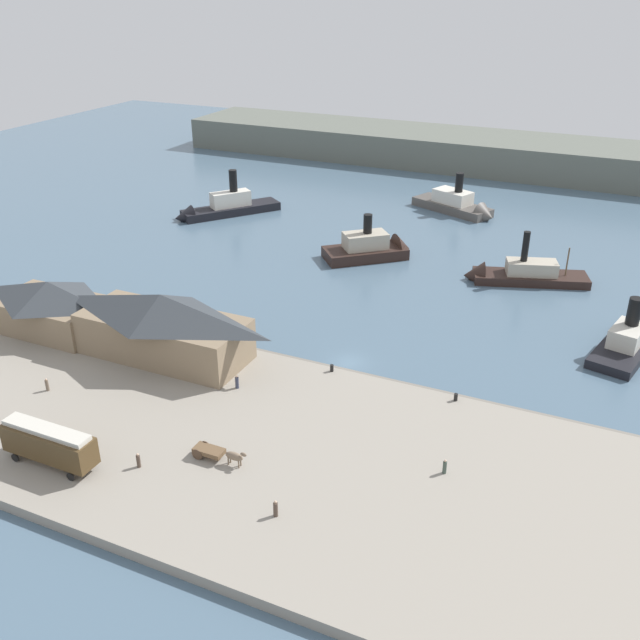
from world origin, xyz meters
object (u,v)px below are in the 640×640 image
pedestrian_near_cart (276,509)px  ferry_outer_harbor (374,248)px  horse_cart (217,453)px  ferry_shed_central_terminal (51,305)px  pedestrian_by_tram (237,382)px  mooring_post_center_west (332,368)px  mooring_post_west (456,397)px  pedestrian_near_west_shed (445,467)px  ferry_departing_north (631,338)px  pedestrian_standing_center (47,385)px  ferry_shed_customs_shed (163,325)px  ferry_mid_harbor (221,208)px  ferry_moored_east (515,274)px  street_tram (49,443)px  ferry_approaching_east (460,206)px  pedestrian_walking_west (138,461)px

pedestrian_near_cart → ferry_outer_harbor: bearing=103.4°
horse_cart → ferry_outer_harbor: bearing=96.3°
ferry_shed_central_terminal → pedestrian_by_tram: bearing=-5.3°
mooring_post_center_west → mooring_post_west: bearing=-0.5°
pedestrian_by_tram → pedestrian_near_cart: bearing=-50.5°
pedestrian_near_west_shed → mooring_post_west: 13.69m
mooring_post_west → ferry_departing_north: size_ratio=0.05×
horse_cart → pedestrian_standing_center: horse_cart is taller
ferry_shed_customs_shed → mooring_post_west: ferry_shed_customs_shed is taller
horse_cart → mooring_post_west: horse_cart is taller
mooring_post_west → mooring_post_center_west: bearing=179.5°
ferry_shed_customs_shed → pedestrian_near_cart: ferry_shed_customs_shed is taller
pedestrian_standing_center → ferry_outer_harbor: (18.52, 60.31, -0.31)m
mooring_post_west → ferry_departing_north: bearing=55.1°
ferry_mid_harbor → ferry_moored_east: bearing=-9.0°
ferry_outer_harbor → street_tram: bearing=-96.4°
pedestrian_near_cart → ferry_approaching_east: ferry_approaching_east is taller
pedestrian_standing_center → mooring_post_center_west: bearing=32.3°
street_tram → horse_cart: 16.72m
ferry_departing_north → ferry_shed_central_terminal: bearing=-157.3°
pedestrian_walking_west → pedestrian_by_tram: pedestrian_by_tram is taller
mooring_post_center_west → ferry_approaching_east: (-3.07, 73.74, -0.02)m
ferry_shed_central_terminal → mooring_post_center_west: (39.65, 5.49, -3.19)m
pedestrian_walking_west → mooring_post_west: 36.05m
ferry_shed_central_terminal → ferry_shed_customs_shed: bearing=1.1°
ferry_approaching_east → ferry_moored_east: (17.79, -32.39, -0.38)m
mooring_post_west → ferry_outer_harbor: size_ratio=0.06×
pedestrian_walking_west → ferry_mid_harbor: bearing=116.4°
horse_cart → pedestrian_near_cart: bearing=-27.6°
street_tram → ferry_moored_east: size_ratio=0.50×
mooring_post_center_west → ferry_mid_harbor: 70.29m
pedestrian_by_tram → ferry_approaching_east: ferry_approaching_east is taller
pedestrian_near_cart → mooring_post_center_west: size_ratio=1.93×
ferry_shed_central_terminal → pedestrian_near_west_shed: (57.87, -8.13, -2.91)m
ferry_approaching_east → ferry_outer_harbor: bearing=-102.8°
street_tram → pedestrian_standing_center: size_ratio=6.32×
ferry_shed_central_terminal → pedestrian_near_west_shed: 58.51m
pedestrian_near_cart → ferry_mid_harbor: (-54.00, 77.34, -0.38)m
ferry_shed_central_terminal → horse_cart: (36.35, -15.74, -2.72)m
street_tram → pedestrian_walking_west: bearing=20.8°
horse_cart → ferry_departing_north: (36.58, 46.18, -0.79)m
ferry_outer_harbor → ferry_moored_east: (25.00, -0.71, -0.39)m
pedestrian_by_tram → pedestrian_near_cart: size_ratio=1.01×
ferry_outer_harbor → ferry_departing_north: size_ratio=0.93×
street_tram → horse_cart: (14.90, 7.41, -1.59)m
pedestrian_walking_west → mooring_post_west: (25.65, 25.33, -0.29)m
mooring_post_west → ferry_departing_north: ferry_departing_north is taller
pedestrian_near_cart → ferry_outer_harbor: 70.03m
pedestrian_standing_center → ferry_approaching_east: bearing=74.4°
street_tram → mooring_post_west: (33.98, 28.49, -2.06)m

